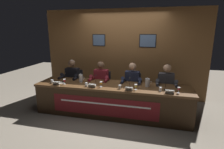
% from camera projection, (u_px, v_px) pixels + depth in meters
% --- Properties ---
extents(ground_plane, '(12.00, 12.00, 0.00)m').
position_uv_depth(ground_plane, '(112.00, 113.00, 4.40)').
color(ground_plane, gray).
extents(wall_back_panelled, '(4.85, 0.14, 2.60)m').
position_uv_depth(wall_back_panelled, '(123.00, 54.00, 5.37)').
color(wall_back_panelled, brown).
rests_on(wall_back_panelled, ground_plane).
extents(conference_table, '(3.65, 0.85, 0.74)m').
position_uv_depth(conference_table, '(111.00, 95.00, 4.16)').
color(conference_table, brown).
rests_on(conference_table, ground_plane).
extents(chair_far_left, '(0.44, 0.44, 0.89)m').
position_uv_depth(chair_far_left, '(75.00, 86.00, 5.16)').
color(chair_far_left, black).
rests_on(chair_far_left, ground_plane).
extents(panelist_far_left, '(0.51, 0.48, 1.21)m').
position_uv_depth(panelist_far_left, '(71.00, 78.00, 4.91)').
color(panelist_far_left, black).
rests_on(panelist_far_left, ground_plane).
extents(nameplate_far_left, '(0.17, 0.06, 0.08)m').
position_uv_depth(nameplate_far_left, '(56.00, 83.00, 4.21)').
color(nameplate_far_left, white).
rests_on(nameplate_far_left, conference_table).
extents(juice_glass_far_left, '(0.06, 0.06, 0.12)m').
position_uv_depth(juice_glass_far_left, '(64.00, 81.00, 4.25)').
color(juice_glass_far_left, white).
rests_on(juice_glass_far_left, conference_table).
extents(water_cup_far_left, '(0.06, 0.06, 0.08)m').
position_uv_depth(water_cup_far_left, '(52.00, 82.00, 4.34)').
color(water_cup_far_left, silver).
rests_on(water_cup_far_left, conference_table).
extents(microphone_far_left, '(0.06, 0.17, 0.22)m').
position_uv_depth(microphone_far_left, '(64.00, 79.00, 4.43)').
color(microphone_far_left, black).
rests_on(microphone_far_left, conference_table).
extents(chair_center_left, '(0.44, 0.44, 0.89)m').
position_uv_depth(chair_center_left, '(103.00, 88.00, 4.97)').
color(chair_center_left, black).
rests_on(chair_center_left, ground_plane).
extents(panelist_center_left, '(0.51, 0.48, 1.21)m').
position_uv_depth(panelist_center_left, '(100.00, 80.00, 4.71)').
color(panelist_center_left, black).
rests_on(panelist_center_left, ground_plane).
extents(nameplate_center_left, '(0.18, 0.06, 0.08)m').
position_uv_depth(nameplate_center_left, '(92.00, 86.00, 4.02)').
color(nameplate_center_left, white).
rests_on(nameplate_center_left, conference_table).
extents(juice_glass_center_left, '(0.06, 0.06, 0.12)m').
position_uv_depth(juice_glass_center_left, '(101.00, 83.00, 4.03)').
color(juice_glass_center_left, white).
rests_on(juice_glass_center_left, conference_table).
extents(water_cup_center_left, '(0.06, 0.06, 0.08)m').
position_uv_depth(water_cup_center_left, '(86.00, 85.00, 4.09)').
color(water_cup_center_left, silver).
rests_on(water_cup_center_left, conference_table).
extents(microphone_center_left, '(0.06, 0.17, 0.22)m').
position_uv_depth(microphone_center_left, '(95.00, 81.00, 4.24)').
color(microphone_center_left, black).
rests_on(microphone_center_left, conference_table).
extents(chair_center_right, '(0.44, 0.44, 0.89)m').
position_uv_depth(chair_center_right, '(133.00, 90.00, 4.77)').
color(chair_center_right, black).
rests_on(chair_center_right, ground_plane).
extents(panelist_center_right, '(0.51, 0.48, 1.21)m').
position_uv_depth(panelist_center_right, '(132.00, 83.00, 4.52)').
color(panelist_center_right, black).
rests_on(panelist_center_right, ground_plane).
extents(nameplate_center_right, '(0.16, 0.06, 0.08)m').
position_uv_depth(nameplate_center_right, '(129.00, 89.00, 3.80)').
color(nameplate_center_right, white).
rests_on(nameplate_center_right, conference_table).
extents(juice_glass_center_right, '(0.06, 0.06, 0.12)m').
position_uv_depth(juice_glass_center_right, '(136.00, 86.00, 3.84)').
color(juice_glass_center_right, white).
rests_on(juice_glass_center_right, conference_table).
extents(water_cup_center_right, '(0.06, 0.06, 0.08)m').
position_uv_depth(water_cup_center_right, '(120.00, 87.00, 3.93)').
color(water_cup_center_right, silver).
rests_on(water_cup_center_right, conference_table).
extents(microphone_center_right, '(0.06, 0.17, 0.22)m').
position_uv_depth(microphone_center_right, '(129.00, 84.00, 4.03)').
color(microphone_center_right, black).
rests_on(microphone_center_right, conference_table).
extents(chair_far_right, '(0.44, 0.44, 0.89)m').
position_uv_depth(chair_far_right, '(165.00, 93.00, 4.58)').
color(chair_far_right, black).
rests_on(chair_far_right, ground_plane).
extents(panelist_far_right, '(0.51, 0.48, 1.21)m').
position_uv_depth(panelist_far_right, '(166.00, 85.00, 4.33)').
color(panelist_far_right, black).
rests_on(panelist_far_right, ground_plane).
extents(nameplate_far_right, '(0.18, 0.06, 0.08)m').
position_uv_depth(nameplate_far_right, '(170.00, 92.00, 3.61)').
color(nameplate_far_right, white).
rests_on(nameplate_far_right, conference_table).
extents(juice_glass_far_right, '(0.06, 0.06, 0.12)m').
position_uv_depth(juice_glass_far_right, '(179.00, 89.00, 3.64)').
color(juice_glass_far_right, white).
rests_on(juice_glass_far_right, conference_table).
extents(water_cup_far_right, '(0.06, 0.06, 0.08)m').
position_uv_depth(water_cup_far_right, '(160.00, 89.00, 3.77)').
color(water_cup_far_right, silver).
rests_on(water_cup_far_right, conference_table).
extents(microphone_far_right, '(0.06, 0.17, 0.22)m').
position_uv_depth(microphone_far_right, '(166.00, 86.00, 3.85)').
color(microphone_far_right, black).
rests_on(microphone_far_right, conference_table).
extents(water_pitcher_left_side, '(0.15, 0.10, 0.21)m').
position_uv_depth(water_pitcher_left_side, '(81.00, 78.00, 4.45)').
color(water_pitcher_left_side, silver).
rests_on(water_pitcher_left_side, conference_table).
extents(water_pitcher_right_side, '(0.15, 0.10, 0.21)m').
position_uv_depth(water_pitcher_right_side, '(148.00, 83.00, 4.06)').
color(water_pitcher_right_side, silver).
rests_on(water_pitcher_right_side, conference_table).
extents(document_stack_far_left, '(0.24, 0.20, 0.01)m').
position_uv_depth(document_stack_far_left, '(60.00, 83.00, 4.35)').
color(document_stack_far_left, white).
rests_on(document_stack_far_left, conference_table).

